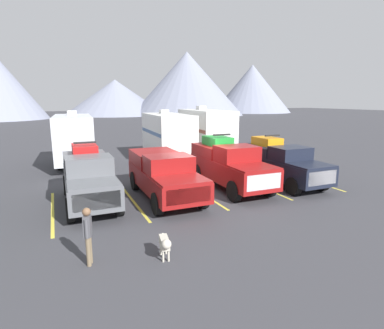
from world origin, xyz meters
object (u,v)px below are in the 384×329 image
at_px(camper_trailer_b, 168,134).
at_px(person_a, 88,232).
at_px(pickup_truck_a, 89,176).
at_px(pickup_truck_b, 164,173).
at_px(pickup_truck_c, 229,164).
at_px(pickup_truck_d, 281,162).
at_px(dog, 165,244).
at_px(camper_trailer_a, 74,138).
at_px(camper_trailer_c, 205,130).

height_order(camper_trailer_b, person_a, camper_trailer_b).
distance_m(pickup_truck_a, camper_trailer_b, 10.52).
relative_size(pickup_truck_a, pickup_truck_b, 0.97).
relative_size(pickup_truck_c, camper_trailer_b, 0.76).
distance_m(pickup_truck_c, camper_trailer_b, 8.58).
distance_m(pickup_truck_d, dog, 10.09).
relative_size(camper_trailer_a, person_a, 4.49).
height_order(camper_trailer_b, dog, camper_trailer_b).
bearing_deg(camper_trailer_c, pickup_truck_d, -88.49).
distance_m(pickup_truck_a, pickup_truck_d, 9.82).
bearing_deg(person_a, pickup_truck_d, 25.44).
distance_m(camper_trailer_c, dog, 16.54).
height_order(pickup_truck_b, camper_trailer_b, camper_trailer_b).
bearing_deg(camper_trailer_a, pickup_truck_c, -51.45).
relative_size(pickup_truck_b, camper_trailer_a, 0.78).
height_order(pickup_truck_d, dog, pickup_truck_d).
relative_size(pickup_truck_b, pickup_truck_c, 1.02).
bearing_deg(pickup_truck_c, dog, -132.88).
bearing_deg(pickup_truck_b, camper_trailer_c, 53.94).
height_order(pickup_truck_b, pickup_truck_d, pickup_truck_d).
relative_size(camper_trailer_a, dog, 8.05).
relative_size(pickup_truck_b, person_a, 3.51).
relative_size(pickup_truck_c, pickup_truck_d, 1.01).
height_order(pickup_truck_a, camper_trailer_a, camper_trailer_a).
xyz_separation_m(pickup_truck_b, pickup_truck_c, (3.56, 0.23, 0.12)).
distance_m(pickup_truck_c, camper_trailer_c, 8.96).
bearing_deg(camper_trailer_c, pickup_truck_a, -139.46).
bearing_deg(pickup_truck_c, pickup_truck_d, -5.47).
bearing_deg(pickup_truck_b, pickup_truck_d, -0.49).
relative_size(pickup_truck_b, camper_trailer_c, 0.76).
bearing_deg(person_a, camper_trailer_a, 87.86).
height_order(pickup_truck_a, pickup_truck_b, pickup_truck_a).
relative_size(pickup_truck_b, camper_trailer_b, 0.77).
bearing_deg(dog, camper_trailer_b, 70.46).
distance_m(camper_trailer_b, person_a, 15.51).
height_order(pickup_truck_c, person_a, pickup_truck_c).
xyz_separation_m(pickup_truck_a, pickup_truck_d, (9.80, -0.58, -0.05)).
bearing_deg(pickup_truck_d, person_a, -154.56).
relative_size(pickup_truck_b, dog, 6.30).
bearing_deg(dog, person_a, 163.54).
distance_m(camper_trailer_a, dog, 14.56).
height_order(camper_trailer_a, person_a, camper_trailer_a).
xyz_separation_m(pickup_truck_b, camper_trailer_b, (3.26, 8.78, 0.82)).
height_order(pickup_truck_b, dog, pickup_truck_b).
bearing_deg(pickup_truck_a, person_a, -96.02).
bearing_deg(camper_trailer_a, camper_trailer_b, -0.48).
xyz_separation_m(camper_trailer_b, camper_trailer_c, (3.09, -0.07, 0.13)).
xyz_separation_m(pickup_truck_d, person_a, (-10.38, -4.94, -0.21)).
bearing_deg(pickup_truck_b, person_a, -127.33).
bearing_deg(pickup_truck_d, camper_trailer_a, 137.99).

